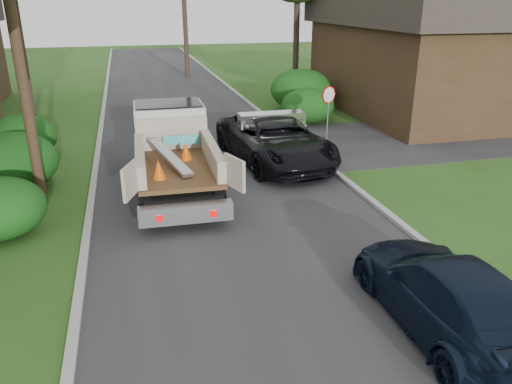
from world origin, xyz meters
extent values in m
plane|color=#294C15|center=(0.00, 0.00, 0.00)|extent=(120.00, 120.00, 0.00)
cube|color=#28282B|center=(0.00, 10.00, 0.00)|extent=(8.00, 90.00, 0.02)
cube|color=#28282B|center=(12.00, 9.00, 0.01)|extent=(16.00, 7.00, 0.02)
cube|color=#9E9E99|center=(-4.10, 10.00, 0.06)|extent=(0.20, 90.00, 0.12)
cube|color=#9E9E99|center=(4.10, 10.00, 0.06)|extent=(0.20, 90.00, 0.12)
cylinder|color=slate|center=(5.20, 9.00, 1.00)|extent=(0.06, 0.06, 2.00)
cylinder|color=#B20A0A|center=(5.20, 9.00, 2.10)|extent=(0.71, 0.32, 0.76)
cylinder|color=#382619|center=(-5.50, 5.00, 5.00)|extent=(0.30, 0.30, 10.00)
cube|color=#392817|center=(13.00, 14.00, 2.25)|extent=(9.00, 12.00, 4.50)
cube|color=#332B26|center=(13.00, 14.00, 5.30)|extent=(9.72, 12.96, 1.60)
ellipsoid|color=#10420F|center=(-6.50, 6.50, 0.94)|extent=(2.86, 2.86, 1.87)
ellipsoid|color=#10420F|center=(-6.80, 10.00, 0.85)|extent=(2.60, 2.60, 1.70)
ellipsoid|color=#10420F|center=(5.80, 13.00, 0.85)|extent=(2.60, 2.60, 1.70)
ellipsoid|color=#10420F|center=(6.50, 16.00, 1.10)|extent=(3.38, 3.38, 2.21)
cylinder|color=#2D2119|center=(-7.50, 17.00, 4.50)|extent=(0.36, 0.36, 9.00)
cylinder|color=#2D2119|center=(7.50, 20.00, 4.25)|extent=(0.36, 0.36, 8.50)
cylinder|color=#2D2119|center=(2.00, 30.00, 5.50)|extent=(0.36, 0.36, 11.00)
cylinder|color=black|center=(-2.44, 6.85, 0.48)|extent=(0.34, 0.96, 0.95)
cylinder|color=black|center=(-0.44, 6.80, 0.48)|extent=(0.34, 0.96, 0.95)
cylinder|color=black|center=(-2.54, 2.84, 0.48)|extent=(0.34, 0.96, 0.95)
cylinder|color=black|center=(-0.54, 2.79, 0.48)|extent=(0.34, 0.96, 0.95)
cube|color=black|center=(-1.49, 4.92, 0.65)|extent=(2.26, 6.18, 0.25)
cube|color=beige|center=(-1.43, 7.14, 1.58)|extent=(2.37, 1.96, 1.64)
cube|color=black|center=(-1.43, 7.14, 2.17)|extent=(2.21, 1.80, 0.58)
cube|color=#472D19|center=(-1.51, 4.18, 1.06)|extent=(2.42, 3.86, 0.13)
cube|color=beige|center=(-1.46, 6.08, 1.64)|extent=(2.33, 0.16, 1.06)
cube|color=beige|center=(-2.56, 4.21, 1.43)|extent=(0.35, 3.60, 0.63)
cube|color=beige|center=(-0.45, 4.16, 1.43)|extent=(0.35, 3.60, 0.63)
cube|color=silver|center=(-1.56, 1.91, 0.58)|extent=(2.44, 0.43, 0.48)
cube|color=#B20505|center=(-2.25, 1.74, 0.58)|extent=(0.17, 0.05, 0.17)
cube|color=#B20505|center=(-0.88, 1.71, 0.58)|extent=(0.17, 0.05, 0.17)
cube|color=beige|center=(-2.88, 2.11, 1.53)|extent=(0.43, 0.92, 0.84)
cube|color=beige|center=(-0.24, 2.04, 1.53)|extent=(0.38, 0.93, 0.84)
cube|color=silver|center=(-1.71, 4.30, 1.42)|extent=(1.08, 2.71, 0.49)
cone|color=#F2590A|center=(-2.11, 3.25, 1.38)|extent=(0.39, 0.39, 0.53)
cone|color=#F2590A|center=(-1.17, 4.81, 1.38)|extent=(0.39, 0.39, 0.53)
cube|color=#148C84|center=(-1.20, 5.81, 1.49)|extent=(1.16, 0.13, 0.30)
imported|color=black|center=(2.40, 7.25, 0.88)|extent=(3.64, 6.60, 1.75)
imported|color=black|center=(2.60, -3.31, 0.72)|extent=(2.10, 4.97, 1.43)
camera|label=1|loc=(-2.76, -9.97, 5.76)|focal=35.00mm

